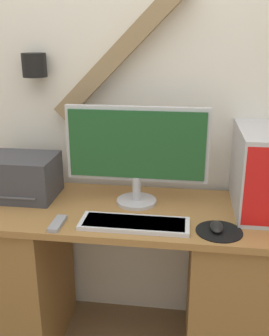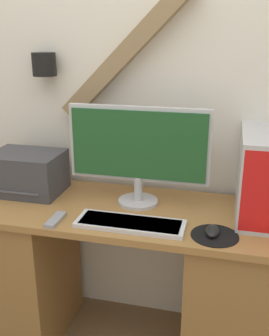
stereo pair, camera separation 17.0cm
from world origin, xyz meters
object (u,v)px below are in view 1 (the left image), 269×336
Objects in this scene: printer at (20,177)px; remote_control at (57,223)px; monitor at (137,149)px; keyboard at (134,223)px; mouse at (217,227)px; computer_tower at (257,169)px.

remote_control is at bearing -45.36° from printer.
remote_control is (0.27, -0.27, -0.09)m from printer.
keyboard is at bearing -84.75° from monitor.
monitor is 0.47m from remote_control.
printer is 0.39m from remote_control.
monitor is 0.49m from mouse.
printer reaches higher than mouse.
monitor is at bearing 146.81° from mouse.
mouse is (0.35, -0.23, -0.24)m from monitor.
keyboard is 4.55× the size of mouse.
monitor is 4.73× the size of remote_control.
monitor is at bearing 95.25° from keyboard.
keyboard is at bearing 7.05° from remote_control.
mouse is at bearing 0.27° from keyboard.
remote_control is (-0.82, -0.30, -0.17)m from computer_tower.
printer reaches higher than keyboard.
mouse is at bearing 3.58° from remote_control.
computer_tower is at bearing 19.78° from remote_control.
mouse is 0.29× the size of printer.
computer_tower is at bearing 55.07° from mouse.
monitor is 1.39× the size of computer_tower.
printer reaches higher than remote_control.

